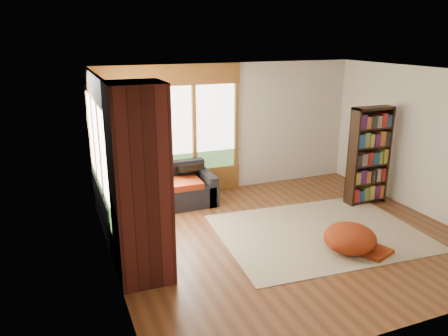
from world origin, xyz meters
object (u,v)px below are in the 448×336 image
object	(u,v)px
sectional_sofa	(145,200)
area_rug	(319,232)
brick_chimney	(140,186)
pouf	(350,237)
dog_tan	(146,168)
dog_brindle	(134,185)
bookshelf	(369,156)

from	to	relation	value
sectional_sofa	area_rug	distance (m)	3.08
brick_chimney	pouf	bearing A→B (deg)	-8.25
sectional_sofa	dog_tan	distance (m)	0.57
brick_chimney	area_rug	size ratio (longest dim) A/B	0.81
sectional_sofa	pouf	distance (m)	3.57
brick_chimney	dog_tan	bearing A→B (deg)	76.53
dog_tan	area_rug	bearing A→B (deg)	-65.14
sectional_sofa	pouf	size ratio (longest dim) A/B	2.81
pouf	dog_brindle	xyz separation A→B (m)	(-2.81, 2.11, 0.51)
area_rug	pouf	xyz separation A→B (m)	(0.07, -0.70, 0.22)
bookshelf	brick_chimney	bearing A→B (deg)	-166.41
pouf	dog_tan	bearing A→B (deg)	132.35
area_rug	pouf	bearing A→B (deg)	-84.39
bookshelf	dog_tan	distance (m)	4.17
dog_brindle	area_rug	bearing A→B (deg)	-107.41
dog_tan	dog_brindle	bearing A→B (deg)	-145.33
brick_chimney	sectional_sofa	distance (m)	2.32
bookshelf	dog_tan	world-z (taller)	bookshelf
pouf	dog_brindle	world-z (taller)	dog_brindle
area_rug	bookshelf	size ratio (longest dim) A/B	1.73
area_rug	pouf	distance (m)	0.74
dog_tan	dog_brindle	world-z (taller)	dog_tan
sectional_sofa	area_rug	world-z (taller)	sectional_sofa
sectional_sofa	dog_brindle	size ratio (longest dim) A/B	2.88
bookshelf	pouf	bearing A→B (deg)	-134.98
brick_chimney	pouf	world-z (taller)	brick_chimney
area_rug	pouf	world-z (taller)	pouf
dog_brindle	sectional_sofa	bearing A→B (deg)	-23.60
area_rug	bookshelf	distance (m)	2.03
pouf	dog_brindle	size ratio (longest dim) A/B	1.02
sectional_sofa	bookshelf	bearing A→B (deg)	-14.54
area_rug	pouf	size ratio (longest dim) A/B	4.12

